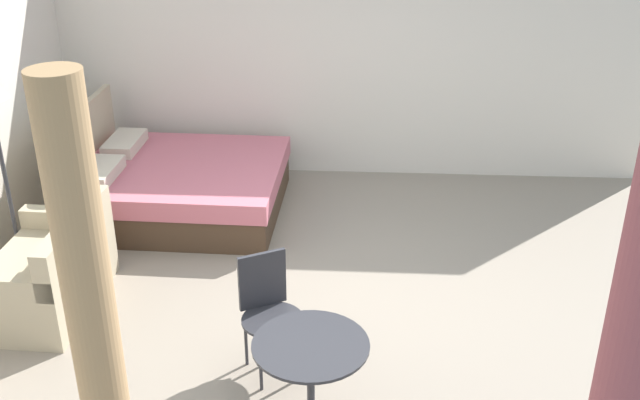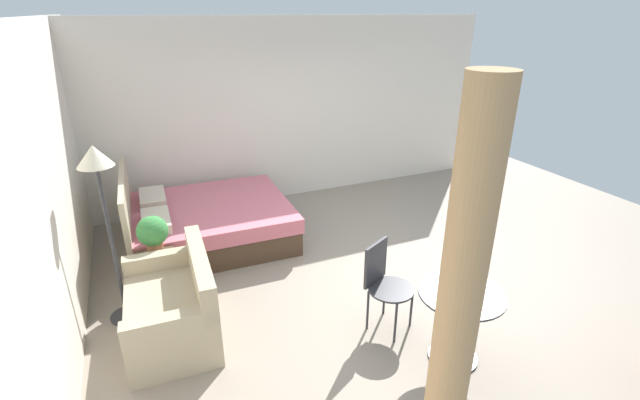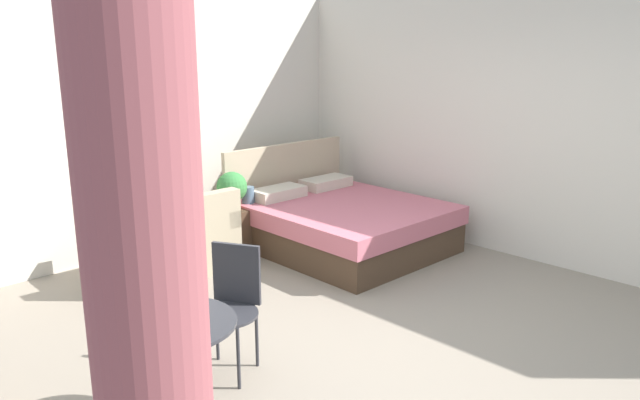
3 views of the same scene
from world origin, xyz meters
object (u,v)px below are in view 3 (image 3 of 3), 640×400
object	(u,v)px
bed	(340,222)
nightstand	(240,229)
potted_plant	(232,188)
cafe_chair_near_window	(231,297)
vase	(248,196)
couch	(170,246)
floor_lamp	(179,117)
balcony_table	(174,355)

from	to	relation	value
bed	nightstand	distance (m)	1.11
bed	potted_plant	distance (m)	1.26
bed	cafe_chair_near_window	world-z (taller)	bed
potted_plant	vase	size ratio (longest dim) A/B	1.97
vase	cafe_chair_near_window	bearing A→B (deg)	-131.12
couch	cafe_chair_near_window	size ratio (longest dim) A/B	1.44
vase	floor_lamp	world-z (taller)	floor_lamp
bed	floor_lamp	bearing A→B (deg)	140.94
nightstand	potted_plant	xyz separation A→B (m)	(-0.10, -0.01, 0.47)
bed	potted_plant	world-z (taller)	bed
potted_plant	cafe_chair_near_window	bearing A→B (deg)	-127.36
couch	nightstand	distance (m)	0.94
potted_plant	balcony_table	xyz separation A→B (m)	(-2.16, -2.30, -0.23)
nightstand	balcony_table	size ratio (longest dim) A/B	0.74
nightstand	cafe_chair_near_window	xyz separation A→B (m)	(-1.59, -1.96, 0.28)
couch	cafe_chair_near_window	distance (m)	2.00
couch	potted_plant	bearing A→B (deg)	5.11
bed	couch	distance (m)	1.89
bed	couch	size ratio (longest dim) A/B	1.65
bed	cafe_chair_near_window	xyz separation A→B (m)	(-2.44, -1.26, 0.24)
bed	vase	xyz separation A→B (m)	(-0.73, 0.70, 0.31)
floor_lamp	potted_plant	bearing A→B (deg)	-45.97
floor_lamp	cafe_chair_near_window	bearing A→B (deg)	-115.90
nightstand	balcony_table	xyz separation A→B (m)	(-2.26, -2.31, 0.24)
nightstand	floor_lamp	distance (m)	1.36
cafe_chair_near_window	balcony_table	bearing A→B (deg)	-152.31
floor_lamp	balcony_table	xyz separation A→B (m)	(-1.80, -2.67, -0.99)
vase	balcony_table	bearing A→B (deg)	-135.84
nightstand	floor_lamp	size ratio (longest dim) A/B	0.30
couch	floor_lamp	size ratio (longest dim) A/B	0.70
nightstand	potted_plant	world-z (taller)	potted_plant
balcony_table	cafe_chair_near_window	world-z (taller)	cafe_chair_near_window
floor_lamp	nightstand	bearing A→B (deg)	-38.01
bed	couch	xyz separation A→B (m)	(-1.79, 0.62, 0.01)
potted_plant	cafe_chair_near_window	xyz separation A→B (m)	(-1.49, -1.95, -0.19)
vase	cafe_chair_near_window	size ratio (longest dim) A/B	0.24
bed	balcony_table	size ratio (longest dim) A/B	2.86
potted_plant	balcony_table	size ratio (longest dim) A/B	0.56
vase	floor_lamp	xyz separation A→B (m)	(-0.58, 0.37, 0.89)
couch	floor_lamp	world-z (taller)	floor_lamp
bed	potted_plant	bearing A→B (deg)	143.97
floor_lamp	cafe_chair_near_window	xyz separation A→B (m)	(-1.13, -2.32, -0.95)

